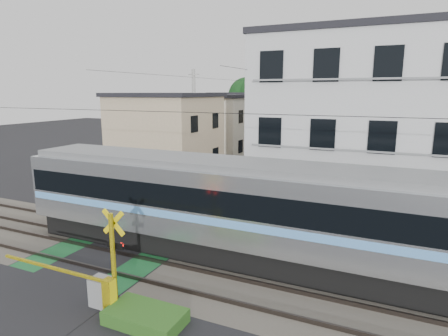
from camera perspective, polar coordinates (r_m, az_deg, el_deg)
The scene contains 12 objects.
ground at distance 16.55m, azimuth -15.99°, elevation -11.59°, with size 120.00×120.00×0.00m, color black.
track_bed at distance 16.53m, azimuth -15.99°, elevation -11.47°, with size 120.00×120.00×0.14m.
commuter_train at distance 14.36m, azimuth 1.98°, elevation -6.07°, with size 18.50×2.92×3.84m.
crossing_signal_near at distance 12.22m, azimuth -17.97°, elevation -16.67°, with size 4.74×0.65×3.09m.
crossing_signal_far at distance 20.52m, azimuth -15.07°, elevation -4.89°, with size 4.74×0.65×3.09m.
apartment_block at distance 21.09m, azimuth 20.05°, elevation 6.17°, with size 10.20×8.36×9.30m.
houses_row at distance 38.79m, azimuth 9.62°, elevation 6.75°, with size 22.07×31.35×6.80m.
tree_hill at distance 60.55m, azimuth 15.78°, elevation 10.44°, with size 40.00×12.60×11.28m.
catenary at distance 12.50m, azimuth 4.67°, elevation -0.88°, with size 60.00×5.04×7.00m.
utility_poles at distance 36.30m, azimuth 6.47°, elevation 7.84°, with size 7.90×42.00×8.00m.
pedestrian at distance 40.47m, azimuth 9.42°, elevation 3.42°, with size 0.56×0.37×1.54m, color black.
weed_patches at distance 15.40m, azimuth -11.12°, elevation -12.39°, with size 10.25×8.80×0.40m.
Camera 1 is at (10.08, -11.47, 6.37)m, focal length 30.00 mm.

